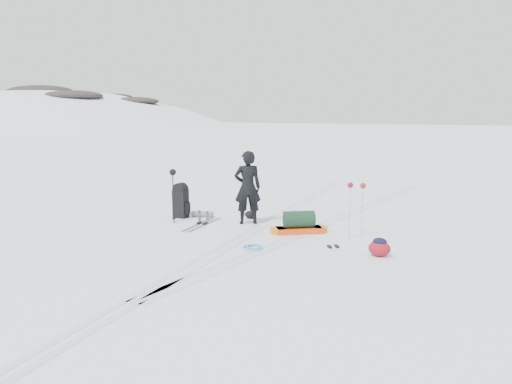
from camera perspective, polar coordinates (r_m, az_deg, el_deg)
ground at (r=12.09m, az=-0.31°, el=-4.48°), size 200.00×200.00×0.00m
ski_tracks at (r=12.62m, az=3.95°, el=-3.89°), size 3.38×17.97×0.01m
skier at (r=12.71m, az=-0.96°, el=0.53°), size 0.82×0.76×1.88m
pulk_sled at (r=11.91m, az=4.93°, el=-3.72°), size 1.36×1.11×0.53m
expedition_rucksack at (r=13.66m, az=-8.30°, el=-1.09°), size 0.98×0.60×0.95m
ski_poles_black at (r=12.97m, az=-9.48°, el=1.51°), size 0.17×0.17×1.41m
ski_poles_silver at (r=11.42m, az=11.41°, el=0.02°), size 0.41×0.17×1.28m
touring_skis_grey at (r=12.83m, az=-6.18°, el=-3.66°), size 0.39×1.74×0.06m
touring_skis_white at (r=10.74m, az=8.80°, el=-6.29°), size 1.16×1.44×0.06m
rope_coil at (r=10.58m, az=-0.34°, el=-6.34°), size 0.50×0.50×0.05m
small_daypack at (r=10.29m, az=13.93°, el=-6.16°), size 0.54×0.48×0.38m
thermos_pair at (r=13.21m, az=-6.04°, el=-2.76°), size 0.28×0.18×0.28m
stuff_sack at (r=13.46m, az=-0.63°, el=-2.60°), size 0.40×0.36×0.21m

